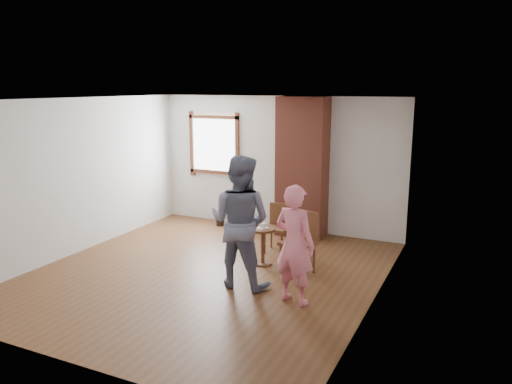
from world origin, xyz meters
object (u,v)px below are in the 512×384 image
Objects in this scene: dining_chair_left at (278,225)px; person_pink at (295,244)px; stoneware_crock at (241,219)px; man at (240,222)px; side_table at (263,240)px; dining_chair_right at (301,239)px.

dining_chair_left is 0.51× the size of person_pink.
stoneware_crock is 0.25× the size of man.
side_table is (0.05, -0.74, -0.05)m from dining_chair_left.
man is at bearing -87.93° from dining_chair_left.
person_pink is at bearing -63.13° from dining_chair_left.
person_pink is at bearing 165.94° from man.
dining_chair_right is 1.11m from man.
dining_chair_left is 1.71m from man.
man is (0.11, -1.63, 0.48)m from dining_chair_left.
dining_chair_left is at bearing -48.50° from person_pink.
dining_chair_left reaches higher than stoneware_crock.
side_table is at bearing -87.75° from dining_chair_left.
dining_chair_right is at bearing -4.61° from side_table.
man is at bearing -0.28° from person_pink.
dining_chair_right is at bearing -61.40° from person_pink.
dining_chair_left is 0.75m from side_table.
dining_chair_left is 1.35× the size of side_table.
man is (0.06, -0.89, 0.53)m from side_table.
stoneware_crock is 0.30× the size of person_pink.
side_table is 1.04m from man.
stoneware_crock is at bearing -38.44° from person_pink.
dining_chair_left is 0.86× the size of dining_chair_right.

